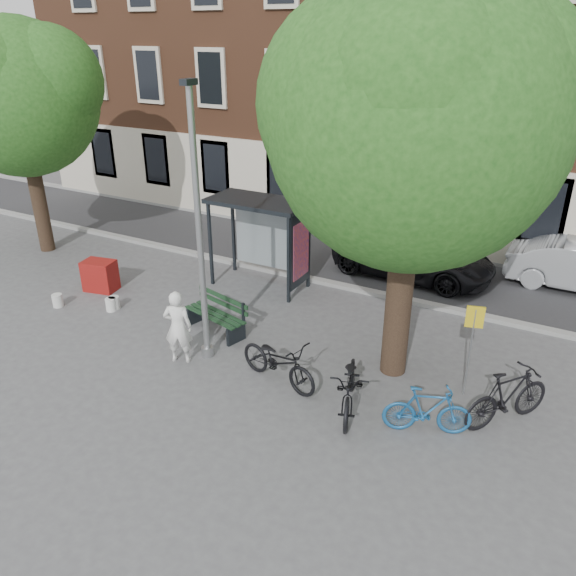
# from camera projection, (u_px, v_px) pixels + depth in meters

# --- Properties ---
(ground) EXTENTS (90.00, 90.00, 0.00)m
(ground) POSITION_uv_depth(u_px,v_px,m) (208.00, 356.00, 13.15)
(ground) COLOR #4C4C4F
(ground) RESTS_ON ground
(road) EXTENTS (40.00, 4.00, 0.01)m
(road) POSITION_uv_depth(u_px,v_px,m) (332.00, 258.00, 18.71)
(road) COLOR #28282B
(road) RESTS_ON ground
(curb_near) EXTENTS (40.00, 0.25, 0.12)m
(curb_near) POSITION_uv_depth(u_px,v_px,m) (305.00, 278.00, 17.10)
(curb_near) COLOR gray
(curb_near) RESTS_ON ground
(curb_far) EXTENTS (40.00, 0.25, 0.12)m
(curb_far) POSITION_uv_depth(u_px,v_px,m) (356.00, 239.00, 20.28)
(curb_far) COLOR gray
(curb_far) RESTS_ON ground
(building_row) EXTENTS (30.00, 8.00, 14.00)m
(building_row) POSITION_uv_depth(u_px,v_px,m) (407.00, 27.00, 20.54)
(building_row) COLOR brown
(building_row) RESTS_ON ground
(lamppost) EXTENTS (0.28, 0.35, 6.11)m
(lamppost) POSITION_uv_depth(u_px,v_px,m) (200.00, 244.00, 11.98)
(lamppost) COLOR #9EA0A3
(lamppost) RESTS_ON ground
(tree_right) EXTENTS (5.76, 5.60, 8.20)m
(tree_right) POSITION_uv_depth(u_px,v_px,m) (415.00, 111.00, 10.14)
(tree_right) COLOR black
(tree_right) RESTS_ON ground
(tree_left) EXTENTS (5.18, 4.86, 7.40)m
(tree_left) POSITION_uv_depth(u_px,v_px,m) (15.00, 91.00, 17.17)
(tree_left) COLOR black
(tree_left) RESTS_ON ground
(bus_shelter) EXTENTS (2.85, 1.45, 2.62)m
(bus_shelter) POSITION_uv_depth(u_px,v_px,m) (272.00, 225.00, 15.87)
(bus_shelter) COLOR #1E2328
(bus_shelter) RESTS_ON ground
(painter) EXTENTS (0.76, 0.65, 1.76)m
(painter) POSITION_uv_depth(u_px,v_px,m) (178.00, 327.00, 12.59)
(painter) COLOR white
(painter) RESTS_ON ground
(bench) EXTENTS (1.87, 0.99, 0.92)m
(bench) POSITION_uv_depth(u_px,v_px,m) (217.00, 316.00, 14.05)
(bench) COLOR #1E2328
(bench) RESTS_ON ground
(bike_a) EXTENTS (2.16, 1.18, 1.08)m
(bike_a) POSITION_uv_depth(u_px,v_px,m) (278.00, 361.00, 11.92)
(bike_a) COLOR black
(bike_a) RESTS_ON ground
(bike_b) EXTENTS (1.72, 1.05, 1.00)m
(bike_b) POSITION_uv_depth(u_px,v_px,m) (427.00, 410.00, 10.45)
(bike_b) COLOR #19548C
(bike_b) RESTS_ON ground
(bike_c) EXTENTS (1.35, 2.20, 1.09)m
(bike_c) POSITION_uv_depth(u_px,v_px,m) (351.00, 386.00, 11.08)
(bike_c) COLOR black
(bike_c) RESTS_ON ground
(bike_d) EXTENTS (1.66, 1.92, 1.20)m
(bike_d) POSITION_uv_depth(u_px,v_px,m) (508.00, 397.00, 10.68)
(bike_d) COLOR black
(bike_d) RESTS_ON ground
(car_dark) EXTENTS (4.95, 2.47, 1.35)m
(car_dark) POSITION_uv_depth(u_px,v_px,m) (414.00, 255.00, 17.18)
(car_dark) COLOR black
(car_dark) RESTS_ON ground
(red_stand) EXTENTS (1.00, 0.77, 0.90)m
(red_stand) POSITION_uv_depth(u_px,v_px,m) (100.00, 276.00, 16.27)
(red_stand) COLOR maroon
(red_stand) RESTS_ON ground
(bucket_a) EXTENTS (0.33, 0.33, 0.36)m
(bucket_a) POSITION_uv_depth(u_px,v_px,m) (58.00, 300.00, 15.40)
(bucket_a) COLOR silver
(bucket_a) RESTS_ON ground
(bucket_b) EXTENTS (0.32, 0.32, 0.36)m
(bucket_b) POSITION_uv_depth(u_px,v_px,m) (114.00, 303.00, 15.27)
(bucket_b) COLOR silver
(bucket_b) RESTS_ON ground
(bucket_c) EXTENTS (0.35, 0.35, 0.36)m
(bucket_c) POSITION_uv_depth(u_px,v_px,m) (111.00, 304.00, 15.18)
(bucket_c) COLOR silver
(bucket_c) RESTS_ON ground
(notice_sign) EXTENTS (0.35, 0.13, 2.06)m
(notice_sign) POSITION_uv_depth(u_px,v_px,m) (473.00, 331.00, 11.13)
(notice_sign) COLOR #9EA0A3
(notice_sign) RESTS_ON ground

